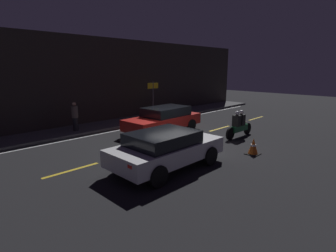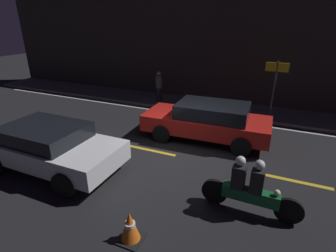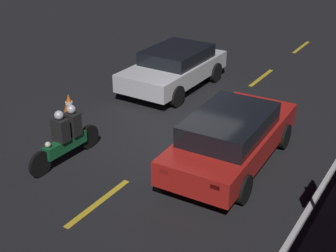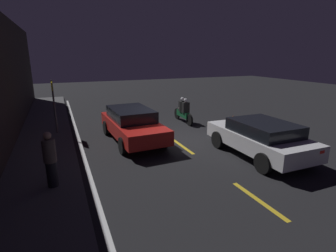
{
  "view_description": "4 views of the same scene",
  "coord_description": "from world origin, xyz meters",
  "px_view_note": "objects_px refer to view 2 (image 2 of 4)",
  "views": [
    {
      "loc": [
        -9.17,
        -8.31,
        3.43
      ],
      "look_at": [
        -1.0,
        -0.21,
        0.89
      ],
      "focal_mm": 28.0,
      "sensor_mm": 36.0,
      "label": 1
    },
    {
      "loc": [
        2.84,
        -6.98,
        4.15
      ],
      "look_at": [
        -0.42,
        0.35,
        0.85
      ],
      "focal_mm": 28.0,
      "sensor_mm": 36.0,
      "label": 2
    },
    {
      "loc": [
        9.61,
        5.6,
        5.8
      ],
      "look_at": [
        1.08,
        0.21,
        0.86
      ],
      "focal_mm": 50.0,
      "sensor_mm": 36.0,
      "label": 3
    },
    {
      "loc": [
        -10.12,
        4.48,
        3.62
      ],
      "look_at": [
        -0.7,
        0.5,
        0.83
      ],
      "focal_mm": 28.0,
      "sensor_mm": 36.0,
      "label": 4
    }
  ],
  "objects_px": {
    "motorcycle": "(249,188)",
    "traffic_cone_near": "(130,227)",
    "pedestrian": "(159,86)",
    "sedan_white": "(50,145)",
    "taxi_red": "(208,120)",
    "shop_sign": "(275,78)"
  },
  "relations": [
    {
      "from": "motorcycle",
      "to": "traffic_cone_near",
      "type": "distance_m",
      "value": 2.72
    },
    {
      "from": "traffic_cone_near",
      "to": "pedestrian",
      "type": "distance_m",
      "value": 9.14
    },
    {
      "from": "taxi_red",
      "to": "shop_sign",
      "type": "xyz_separation_m",
      "value": [
        1.97,
        3.04,
        1.09
      ]
    },
    {
      "from": "pedestrian",
      "to": "traffic_cone_near",
      "type": "bearing_deg",
      "value": -67.88
    },
    {
      "from": "sedan_white",
      "to": "motorcycle",
      "type": "height_order",
      "value": "motorcycle"
    },
    {
      "from": "taxi_red",
      "to": "shop_sign",
      "type": "relative_size",
      "value": 1.9
    },
    {
      "from": "sedan_white",
      "to": "motorcycle",
      "type": "relative_size",
      "value": 1.83
    },
    {
      "from": "taxi_red",
      "to": "traffic_cone_near",
      "type": "xyz_separation_m",
      "value": [
        -0.06,
        -5.25,
        -0.42
      ]
    },
    {
      "from": "taxi_red",
      "to": "pedestrian",
      "type": "bearing_deg",
      "value": -44.88
    },
    {
      "from": "motorcycle",
      "to": "traffic_cone_near",
      "type": "bearing_deg",
      "value": -136.34
    },
    {
      "from": "traffic_cone_near",
      "to": "motorcycle",
      "type": "bearing_deg",
      "value": 42.35
    },
    {
      "from": "motorcycle",
      "to": "pedestrian",
      "type": "bearing_deg",
      "value": 130.61
    },
    {
      "from": "sedan_white",
      "to": "pedestrian",
      "type": "relative_size",
      "value": 2.7
    },
    {
      "from": "sedan_white",
      "to": "taxi_red",
      "type": "distance_m",
      "value": 5.24
    },
    {
      "from": "pedestrian",
      "to": "shop_sign",
      "type": "relative_size",
      "value": 0.64
    },
    {
      "from": "motorcycle",
      "to": "shop_sign",
      "type": "relative_size",
      "value": 0.94
    },
    {
      "from": "shop_sign",
      "to": "traffic_cone_near",
      "type": "bearing_deg",
      "value": -103.73
    },
    {
      "from": "sedan_white",
      "to": "taxi_red",
      "type": "bearing_deg",
      "value": 46.62
    },
    {
      "from": "traffic_cone_near",
      "to": "sedan_white",
      "type": "bearing_deg",
      "value": 157.85
    },
    {
      "from": "traffic_cone_near",
      "to": "pedestrian",
      "type": "height_order",
      "value": "pedestrian"
    },
    {
      "from": "shop_sign",
      "to": "taxi_red",
      "type": "bearing_deg",
      "value": -122.93
    },
    {
      "from": "taxi_red",
      "to": "pedestrian",
      "type": "xyz_separation_m",
      "value": [
        -3.49,
        3.2,
        0.18
      ]
    }
  ]
}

